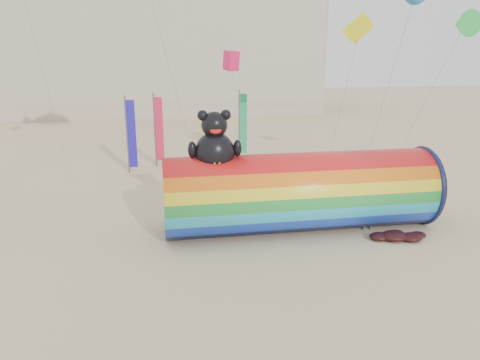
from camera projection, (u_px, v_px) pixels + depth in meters
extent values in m
plane|color=#CCB58C|center=(235.00, 243.00, 20.18)|extent=(160.00, 160.00, 0.00)
cube|color=#B7AD99|center=(80.00, 34.00, 59.03)|extent=(60.00, 15.00, 20.00)
cube|color=#28303D|center=(70.00, 27.00, 51.73)|extent=(59.50, 0.12, 17.00)
cylinder|color=red|center=(300.00, 192.00, 21.34)|extent=(12.33, 3.60, 3.60)
torus|color=#0F1438|center=(421.00, 185.00, 22.38)|extent=(0.25, 3.77, 3.77)
cylinder|color=black|center=(424.00, 185.00, 22.40)|extent=(0.06, 3.56, 3.56)
ellipsoid|color=black|center=(215.00, 153.00, 20.15)|extent=(1.76, 1.57, 1.85)
ellipsoid|color=gold|center=(216.00, 158.00, 19.64)|extent=(0.90, 0.40, 0.79)
sphere|color=black|center=(214.00, 125.00, 19.82)|extent=(1.13, 1.13, 1.13)
sphere|color=black|center=(203.00, 115.00, 19.62)|extent=(0.45, 0.45, 0.45)
sphere|color=black|center=(226.00, 115.00, 19.79)|extent=(0.45, 0.45, 0.45)
ellipsoid|color=red|center=(216.00, 130.00, 19.42)|extent=(0.50, 0.18, 0.32)
ellipsoid|color=black|center=(192.00, 150.00, 19.83)|extent=(0.37, 0.37, 0.74)
ellipsoid|color=black|center=(237.00, 148.00, 20.16)|extent=(0.37, 0.37, 0.74)
imported|color=slate|center=(368.00, 210.00, 21.49)|extent=(0.75, 0.54, 1.90)
ellipsoid|color=#3B0A0C|center=(394.00, 236.00, 20.44)|extent=(1.17, 0.99, 0.41)
ellipsoid|color=#3B0A0C|center=(411.00, 237.00, 20.38)|extent=(0.99, 0.84, 0.34)
ellipsoid|color=#3B0A0C|center=(380.00, 236.00, 20.49)|extent=(0.91, 0.77, 0.32)
ellipsoid|color=#3B0A0C|center=(396.00, 233.00, 20.89)|extent=(0.78, 0.66, 0.27)
ellipsoid|color=#3B0A0C|center=(418.00, 235.00, 20.76)|extent=(0.73, 0.62, 0.25)
cylinder|color=#59595E|center=(127.00, 135.00, 30.95)|extent=(0.10, 0.10, 5.20)
cube|color=#2216A8|center=(132.00, 134.00, 30.99)|extent=(0.56, 0.06, 4.50)
cylinder|color=#59595E|center=(155.00, 130.00, 32.83)|extent=(0.10, 0.10, 5.20)
cube|color=red|center=(159.00, 129.00, 32.87)|extent=(0.56, 0.06, 4.50)
cylinder|color=#59595E|center=(239.00, 125.00, 35.28)|extent=(0.10, 0.10, 5.20)
cube|color=#189C56|center=(243.00, 124.00, 35.32)|extent=(0.56, 0.06, 4.50)
cone|color=green|center=(463.00, 24.00, 25.07)|extent=(1.41, 1.41, 1.27)
cube|color=yellow|center=(358.00, 29.00, 27.58)|extent=(1.12, 0.06, 1.57)
cube|color=#E8195A|center=(231.00, 61.00, 29.75)|extent=(0.75, 0.75, 1.20)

